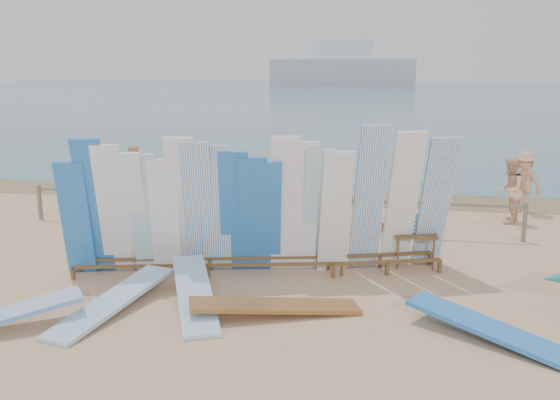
% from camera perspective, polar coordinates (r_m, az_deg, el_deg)
% --- Properties ---
extents(ground, '(160.00, 160.00, 0.00)m').
position_cam_1_polar(ground, '(11.72, -4.52, -6.54)').
color(ground, tan).
rests_on(ground, ground).
extents(ocean, '(320.00, 240.00, 0.02)m').
position_cam_1_polar(ocean, '(138.81, 9.31, 10.40)').
color(ocean, '#426876').
rests_on(ocean, ground).
extents(wet_sand_strip, '(40.00, 2.60, 0.01)m').
position_cam_1_polar(wet_sand_strip, '(18.54, 1.16, 0.46)').
color(wet_sand_strip, olive).
rests_on(wet_sand_strip, ground).
extents(distant_ship, '(45.00, 8.00, 14.00)m').
position_cam_1_polar(distant_ship, '(191.31, 6.03, 12.50)').
color(distant_ship, '#999EA3').
rests_on(distant_ship, ocean).
extents(fence, '(12.08, 0.08, 0.90)m').
position_cam_1_polar(fence, '(14.37, -1.51, -0.40)').
color(fence, '#756C58').
rests_on(fence, ground).
extents(main_surfboard_rack, '(5.37, 1.87, 2.66)m').
position_cam_1_polar(main_surfboard_rack, '(11.10, -6.97, -1.23)').
color(main_surfboard_rack, brown).
rests_on(main_surfboard_rack, ground).
extents(side_surfboard_rack, '(2.61, 1.47, 2.85)m').
position_cam_1_polar(side_surfboard_rack, '(11.33, 10.24, -0.56)').
color(side_surfboard_rack, brown).
rests_on(side_surfboard_rack, ground).
extents(vendor_table, '(0.83, 0.59, 1.08)m').
position_cam_1_polar(vendor_table, '(11.97, 12.86, -4.60)').
color(vendor_table, brown).
rests_on(vendor_table, ground).
extents(flat_board_b, '(1.14, 2.75, 0.33)m').
position_cam_1_polar(flat_board_b, '(10.05, -15.74, -10.21)').
color(flat_board_b, '#89BCDC').
rests_on(flat_board_b, ground).
extents(flat_board_a, '(1.57, 2.69, 0.44)m').
position_cam_1_polar(flat_board_a, '(10.02, -8.23, -9.95)').
color(flat_board_a, '#89BCDC').
rests_on(flat_board_a, ground).
extents(flat_board_d, '(2.55, 1.97, 0.34)m').
position_cam_1_polar(flat_board_d, '(9.16, 20.10, -12.77)').
color(flat_board_d, blue).
rests_on(flat_board_d, ground).
extents(flat_board_c, '(2.72, 1.46, 0.30)m').
position_cam_1_polar(flat_board_c, '(9.54, -0.43, -10.97)').
color(flat_board_c, '#915E27').
rests_on(flat_board_c, ground).
extents(beach_chair_left, '(0.73, 0.74, 0.88)m').
position_cam_1_polar(beach_chair_left, '(14.85, 3.12, -1.48)').
color(beach_chair_left, red).
rests_on(beach_chair_left, ground).
extents(beach_chair_right, '(0.62, 0.63, 0.77)m').
position_cam_1_polar(beach_chair_right, '(15.38, 3.80, -1.13)').
color(beach_chair_right, red).
rests_on(beach_chair_right, ground).
extents(stroller, '(0.55, 0.78, 1.06)m').
position_cam_1_polar(stroller, '(14.96, 8.84, -0.83)').
color(stroller, red).
rests_on(stroller, ground).
extents(beachgoer_1, '(0.60, 0.73, 1.77)m').
position_cam_1_polar(beachgoer_1, '(17.26, -13.64, 2.23)').
color(beachgoer_1, '#8C6042').
rests_on(beachgoer_1, ground).
extents(beachgoer_8, '(0.63, 0.90, 1.68)m').
position_cam_1_polar(beachgoer_8, '(16.05, 21.22, 0.87)').
color(beachgoer_8, beige).
rests_on(beachgoer_8, ground).
extents(beachgoer_4, '(1.04, 1.06, 1.78)m').
position_cam_1_polar(beachgoer_4, '(15.38, -4.22, 1.38)').
color(beachgoer_4, '#8C6042').
rests_on(beachgoer_4, ground).
extents(beachgoer_9, '(1.07, 1.10, 1.69)m').
position_cam_1_polar(beachgoer_9, '(17.38, 22.41, 1.59)').
color(beachgoer_9, tan).
rests_on(beachgoer_9, ground).
extents(beachgoer_2, '(0.89, 0.74, 1.65)m').
position_cam_1_polar(beachgoer_2, '(16.83, -8.39, 2.00)').
color(beachgoer_2, beige).
rests_on(beachgoer_2, ground).
extents(beachgoer_0, '(0.58, 0.87, 1.63)m').
position_cam_1_polar(beachgoer_0, '(16.39, -16.54, 1.32)').
color(beachgoer_0, tan).
rests_on(beachgoer_0, ground).
extents(beachgoer_6, '(0.71, 0.88, 1.63)m').
position_cam_1_polar(beachgoer_6, '(15.56, 11.87, 1.01)').
color(beachgoer_6, tan).
rests_on(beachgoer_6, ground).
extents(beachgoer_3, '(0.99, 1.11, 1.65)m').
position_cam_1_polar(beachgoer_3, '(16.72, -4.05, 2.03)').
color(beachgoer_3, tan).
rests_on(beachgoer_3, ground).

